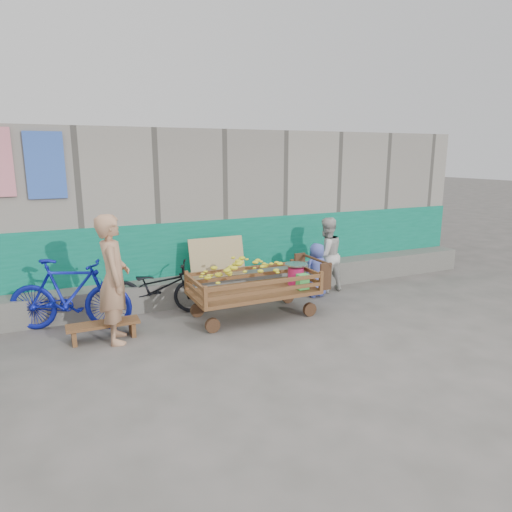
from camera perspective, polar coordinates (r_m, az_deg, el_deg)
name	(u,v)px	position (r m, az deg, el deg)	size (l,w,h in m)	color
ground	(255,351)	(6.21, -0.13, -11.76)	(80.00, 80.00, 0.00)	#504E49
building_wall	(172,209)	(9.55, -10.49, 5.80)	(12.00, 3.50, 3.00)	gray
banana_cart	(251,279)	(7.23, -0.57, -2.90)	(2.18, 1.00, 0.93)	brown
bench	(103,327)	(6.85, -18.53, -8.42)	(0.99, 0.30, 0.25)	brown
vendor_man	(114,279)	(6.53, -17.35, -2.77)	(0.65, 0.43, 1.79)	tan
woman	(326,255)	(8.69, 8.75, 0.14)	(0.69, 0.54, 1.42)	silver
child	(317,270)	(8.40, 7.58, -1.74)	(0.49, 0.32, 1.00)	#4D5CBB
bicycle_dark	(157,288)	(7.66, -12.22, -3.89)	(0.57, 1.62, 0.85)	black
bicycle_blue	(70,295)	(7.27, -22.25, -4.50)	(0.51, 1.80, 1.08)	#101A9E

